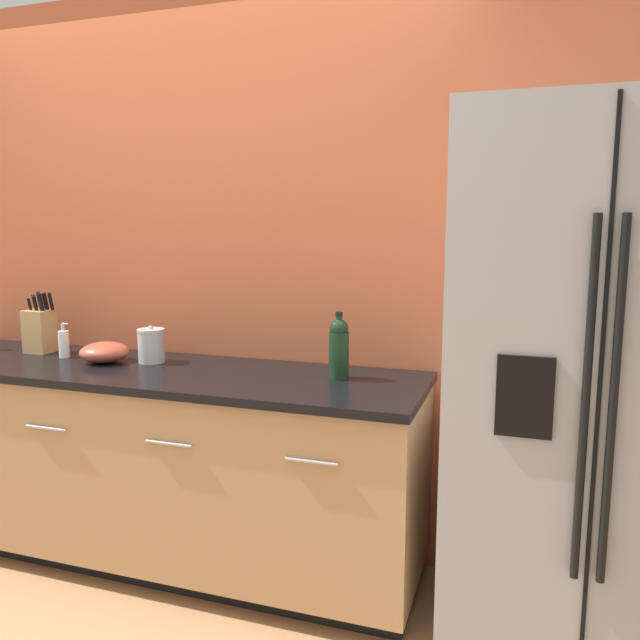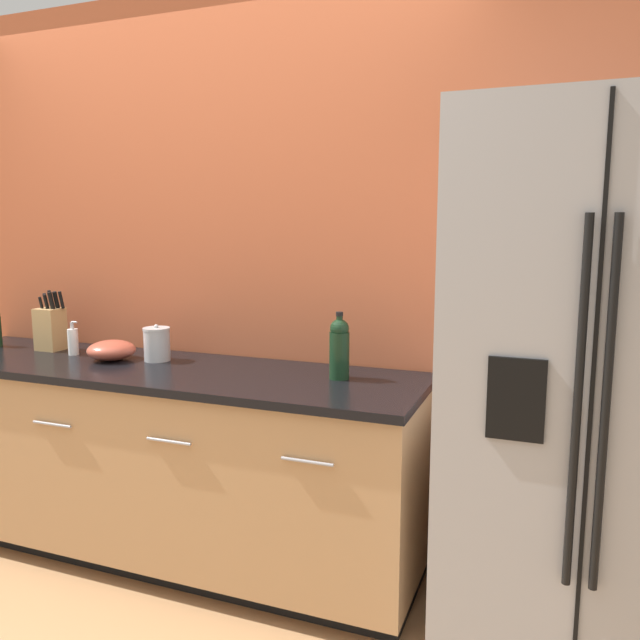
% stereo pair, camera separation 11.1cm
% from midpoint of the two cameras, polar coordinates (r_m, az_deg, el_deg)
% --- Properties ---
extents(wall_back, '(10.00, 0.05, 2.60)m').
position_cam_midpoint_polar(wall_back, '(3.06, -11.35, 4.22)').
color(wall_back, '#BC5B38').
rests_on(wall_back, ground_plane).
extents(counter_unit, '(2.45, 0.64, 0.91)m').
position_cam_midpoint_polar(counter_unit, '(3.02, -16.03, -12.43)').
color(counter_unit, black).
rests_on(counter_unit, ground_plane).
extents(refrigerator, '(0.87, 0.82, 1.90)m').
position_cam_midpoint_polar(refrigerator, '(2.30, 21.76, -6.67)').
color(refrigerator, '#9E9EA0').
rests_on(refrigerator, ground_plane).
extents(knife_block, '(0.14, 0.11, 0.30)m').
position_cam_midpoint_polar(knife_block, '(3.38, -25.13, -0.80)').
color(knife_block, tan).
rests_on(knife_block, counter_unit).
extents(wine_bottle, '(0.08, 0.08, 0.28)m').
position_cam_midpoint_polar(wine_bottle, '(2.54, 0.49, -2.51)').
color(wine_bottle, black).
rests_on(wine_bottle, counter_unit).
extents(soap_dispenser, '(0.05, 0.05, 0.17)m').
position_cam_midpoint_polar(soap_dispenser, '(3.22, -23.29, -1.99)').
color(soap_dispenser, white).
rests_on(soap_dispenser, counter_unit).
extents(steel_canister, '(0.12, 0.12, 0.17)m').
position_cam_midpoint_polar(steel_canister, '(2.97, -16.21, -2.25)').
color(steel_canister, '#B7B7BA').
rests_on(steel_canister, counter_unit).
extents(mixing_bowl, '(0.22, 0.22, 0.09)m').
position_cam_midpoint_polar(mixing_bowl, '(3.04, -20.10, -2.78)').
color(mixing_bowl, '#B24C38').
rests_on(mixing_bowl, counter_unit).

